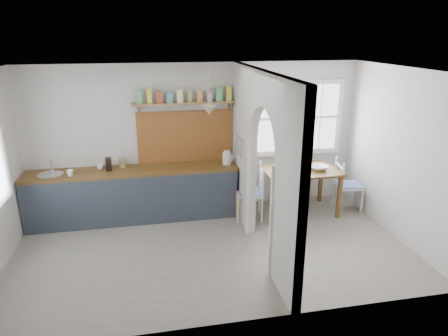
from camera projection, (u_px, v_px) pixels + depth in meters
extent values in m
cube|color=gray|center=(213.00, 249.00, 5.95)|extent=(5.80, 3.20, 0.01)
cube|color=beige|center=(211.00, 71.00, 5.11)|extent=(5.80, 3.20, 0.01)
cube|color=beige|center=(197.00, 138.00, 7.01)|extent=(5.80, 0.01, 2.60)
cube|color=beige|center=(238.00, 216.00, 4.04)|extent=(5.80, 0.01, 2.60)
cube|color=beige|center=(400.00, 155.00, 6.06)|extent=(0.01, 3.20, 2.60)
cube|color=beige|center=(290.00, 196.00, 4.54)|extent=(0.12, 0.80, 2.60)
cube|color=beige|center=(244.00, 145.00, 6.58)|extent=(0.12, 1.20, 2.60)
cube|color=beige|center=(267.00, 112.00, 5.22)|extent=(0.12, 1.20, 1.05)
cube|color=brown|center=(133.00, 171.00, 6.67)|extent=(3.50, 0.60, 0.05)
cube|color=#323A46|center=(134.00, 202.00, 6.55)|extent=(3.50, 0.03, 0.85)
cube|color=black|center=(135.00, 194.00, 6.86)|extent=(3.46, 0.45, 0.85)
cylinder|color=silver|center=(50.00, 175.00, 6.42)|extent=(0.40, 0.40, 0.02)
cube|color=brown|center=(185.00, 137.00, 6.94)|extent=(1.65, 0.03, 0.90)
cube|color=olive|center=(185.00, 103.00, 6.66)|extent=(1.75, 0.20, 0.03)
cube|color=#49A158|center=(139.00, 98.00, 6.49)|extent=(0.09, 0.09, 0.18)
cube|color=gold|center=(149.00, 98.00, 6.52)|extent=(0.09, 0.09, 0.18)
cube|color=#A33B24|center=(160.00, 97.00, 6.55)|extent=(0.09, 0.09, 0.18)
cube|color=teal|center=(170.00, 97.00, 6.59)|extent=(0.09, 0.09, 0.18)
cube|color=beige|center=(180.00, 97.00, 6.62)|extent=(0.09, 0.09, 0.18)
cube|color=olive|center=(190.00, 96.00, 6.65)|extent=(0.09, 0.09, 0.18)
cube|color=#C87341|center=(199.00, 96.00, 6.68)|extent=(0.09, 0.09, 0.18)
cube|color=gray|center=(209.00, 96.00, 6.71)|extent=(0.09, 0.09, 0.18)
cube|color=#49A158|center=(219.00, 96.00, 6.74)|extent=(0.09, 0.09, 0.18)
cube|color=gold|center=(228.00, 95.00, 6.77)|extent=(0.09, 0.09, 0.18)
cone|color=beige|center=(209.00, 110.00, 6.44)|extent=(0.26, 0.26, 0.16)
cylinder|color=silver|center=(240.00, 138.00, 6.43)|extent=(0.02, 0.50, 0.02)
imported|color=white|center=(70.00, 173.00, 6.33)|extent=(0.13, 0.13, 0.10)
imported|color=white|center=(101.00, 167.00, 6.65)|extent=(0.13, 0.13, 0.10)
cube|color=black|center=(109.00, 164.00, 6.59)|extent=(0.11, 0.14, 0.21)
cylinder|color=#958D52|center=(123.00, 162.00, 6.73)|extent=(0.13, 0.13, 0.17)
cube|color=#CB147B|center=(236.00, 203.00, 6.89)|extent=(0.02, 0.03, 0.53)
cube|color=gold|center=(237.00, 205.00, 6.86)|extent=(0.02, 0.03, 0.52)
imported|color=silver|center=(318.00, 168.00, 6.92)|extent=(0.36, 0.36, 0.08)
imported|color=#5E8562|center=(292.00, 170.00, 6.78)|extent=(0.12, 0.12, 0.09)
cylinder|color=black|center=(283.00, 172.00, 6.78)|extent=(0.21, 0.21, 0.01)
imported|color=#3E2249|center=(296.00, 162.00, 7.07)|extent=(0.20, 0.20, 0.17)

